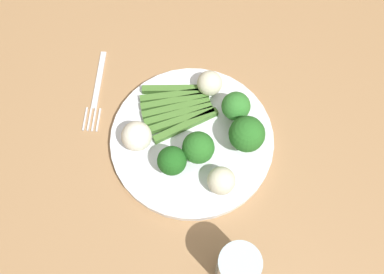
{
  "coord_description": "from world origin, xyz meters",
  "views": [
    {
      "loc": [
        -0.07,
        0.36,
        1.49
      ],
      "look_at": [
        0.03,
        0.05,
        0.77
      ],
      "focal_mm": 43.25,
      "sensor_mm": 36.0,
      "label": 1
    }
  ],
  "objects_px": {
    "fork": "(97,92)",
    "broccoli_back_right": "(198,148)",
    "plate": "(192,140)",
    "cauliflower_outer_edge": "(210,83)",
    "dining_table": "(216,144)",
    "broccoli_left": "(247,134)",
    "water_glass": "(237,268)",
    "asparagus_bundle": "(178,108)",
    "cauliflower_near_center": "(137,136)",
    "broccoli_right": "(172,161)",
    "cauliflower_front_left": "(221,181)",
    "broccoli_back": "(236,106)"
  },
  "relations": [
    {
      "from": "fork",
      "to": "dining_table",
      "type": "bearing_deg",
      "value": 79.75
    },
    {
      "from": "plate",
      "to": "cauliflower_near_center",
      "type": "height_order",
      "value": "cauliflower_near_center"
    },
    {
      "from": "cauliflower_front_left",
      "to": "cauliflower_outer_edge",
      "type": "bearing_deg",
      "value": -66.71
    },
    {
      "from": "broccoli_back_right",
      "to": "cauliflower_front_left",
      "type": "height_order",
      "value": "broccoli_back_right"
    },
    {
      "from": "cauliflower_near_center",
      "to": "cauliflower_outer_edge",
      "type": "relative_size",
      "value": 1.14
    },
    {
      "from": "broccoli_back",
      "to": "fork",
      "type": "xyz_separation_m",
      "value": [
        0.25,
        0.02,
        -0.05
      ]
    },
    {
      "from": "broccoli_back_right",
      "to": "water_glass",
      "type": "bearing_deg",
      "value": 124.93
    },
    {
      "from": "cauliflower_near_center",
      "to": "fork",
      "type": "relative_size",
      "value": 0.31
    },
    {
      "from": "broccoli_back_right",
      "to": "broccoli_right",
      "type": "height_order",
      "value": "broccoli_back_right"
    },
    {
      "from": "dining_table",
      "to": "broccoli_right",
      "type": "height_order",
      "value": "broccoli_right"
    },
    {
      "from": "dining_table",
      "to": "broccoli_left",
      "type": "bearing_deg",
      "value": 145.36
    },
    {
      "from": "broccoli_left",
      "to": "broccoli_right",
      "type": "relative_size",
      "value": 1.25
    },
    {
      "from": "fork",
      "to": "cauliflower_near_center",
      "type": "bearing_deg",
      "value": 41.76
    },
    {
      "from": "plate",
      "to": "cauliflower_outer_edge",
      "type": "xyz_separation_m",
      "value": [
        0.0,
        -0.1,
        0.03
      ]
    },
    {
      "from": "dining_table",
      "to": "plate",
      "type": "bearing_deg",
      "value": 59.04
    },
    {
      "from": "asparagus_bundle",
      "to": "water_glass",
      "type": "height_order",
      "value": "water_glass"
    },
    {
      "from": "dining_table",
      "to": "water_glass",
      "type": "xyz_separation_m",
      "value": [
        -0.1,
        0.24,
        0.16
      ]
    },
    {
      "from": "plate",
      "to": "broccoli_back",
      "type": "height_order",
      "value": "broccoli_back"
    },
    {
      "from": "plate",
      "to": "broccoli_back_right",
      "type": "relative_size",
      "value": 4.33
    },
    {
      "from": "broccoli_back",
      "to": "broccoli_back_right",
      "type": "distance_m",
      "value": 0.1
    },
    {
      "from": "plate",
      "to": "cauliflower_outer_edge",
      "type": "height_order",
      "value": "cauliflower_outer_edge"
    },
    {
      "from": "asparagus_bundle",
      "to": "fork",
      "type": "relative_size",
      "value": 0.88
    },
    {
      "from": "asparagus_bundle",
      "to": "cauliflower_outer_edge",
      "type": "relative_size",
      "value": 3.26
    },
    {
      "from": "broccoli_right",
      "to": "broccoli_left",
      "type": "bearing_deg",
      "value": -142.2
    },
    {
      "from": "cauliflower_near_center",
      "to": "cauliflower_outer_edge",
      "type": "bearing_deg",
      "value": -121.68
    },
    {
      "from": "broccoli_back_right",
      "to": "broccoli_right",
      "type": "distance_m",
      "value": 0.05
    },
    {
      "from": "dining_table",
      "to": "cauliflower_near_center",
      "type": "relative_size",
      "value": 23.9
    },
    {
      "from": "asparagus_bundle",
      "to": "broccoli_left",
      "type": "relative_size",
      "value": 1.98
    },
    {
      "from": "broccoli_left",
      "to": "water_glass",
      "type": "bearing_deg",
      "value": 102.08
    },
    {
      "from": "water_glass",
      "to": "cauliflower_outer_edge",
      "type": "bearing_deg",
      "value": -65.37
    },
    {
      "from": "broccoli_left",
      "to": "cauliflower_front_left",
      "type": "height_order",
      "value": "broccoli_left"
    },
    {
      "from": "dining_table",
      "to": "plate",
      "type": "xyz_separation_m",
      "value": [
        0.03,
        0.05,
        0.11
      ]
    },
    {
      "from": "cauliflower_front_left",
      "to": "broccoli_right",
      "type": "bearing_deg",
      "value": -2.29
    },
    {
      "from": "broccoli_back",
      "to": "broccoli_back_right",
      "type": "height_order",
      "value": "broccoli_back_right"
    },
    {
      "from": "plate",
      "to": "cauliflower_outer_edge",
      "type": "distance_m",
      "value": 0.1
    },
    {
      "from": "dining_table",
      "to": "cauliflower_front_left",
      "type": "relative_size",
      "value": 26.49
    },
    {
      "from": "broccoli_back_right",
      "to": "cauliflower_near_center",
      "type": "xyz_separation_m",
      "value": [
        0.1,
        0.01,
        -0.01
      ]
    },
    {
      "from": "broccoli_back",
      "to": "broccoli_left",
      "type": "relative_size",
      "value": 0.82
    },
    {
      "from": "cauliflower_front_left",
      "to": "fork",
      "type": "relative_size",
      "value": 0.28
    },
    {
      "from": "broccoli_back",
      "to": "water_glass",
      "type": "relative_size",
      "value": 0.63
    },
    {
      "from": "fork",
      "to": "broccoli_back_right",
      "type": "bearing_deg",
      "value": 58.47
    },
    {
      "from": "dining_table",
      "to": "broccoli_right",
      "type": "xyz_separation_m",
      "value": [
        0.05,
        0.12,
        0.16
      ]
    },
    {
      "from": "broccoli_back",
      "to": "fork",
      "type": "height_order",
      "value": "broccoli_back"
    },
    {
      "from": "dining_table",
      "to": "broccoli_right",
      "type": "relative_size",
      "value": 20.67
    },
    {
      "from": "cauliflower_near_center",
      "to": "broccoli_right",
      "type": "bearing_deg",
      "value": 160.14
    },
    {
      "from": "cauliflower_near_center",
      "to": "fork",
      "type": "xyz_separation_m",
      "value": [
        0.11,
        -0.08,
        -0.04
      ]
    },
    {
      "from": "broccoli_right",
      "to": "cauliflower_front_left",
      "type": "bearing_deg",
      "value": 177.71
    },
    {
      "from": "broccoli_back_right",
      "to": "fork",
      "type": "bearing_deg",
      "value": -17.38
    },
    {
      "from": "dining_table",
      "to": "asparagus_bundle",
      "type": "xyz_separation_m",
      "value": [
        0.07,
        0.01,
        0.13
      ]
    },
    {
      "from": "plate",
      "to": "broccoli_back_right",
      "type": "bearing_deg",
      "value": 125.2
    }
  ]
}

